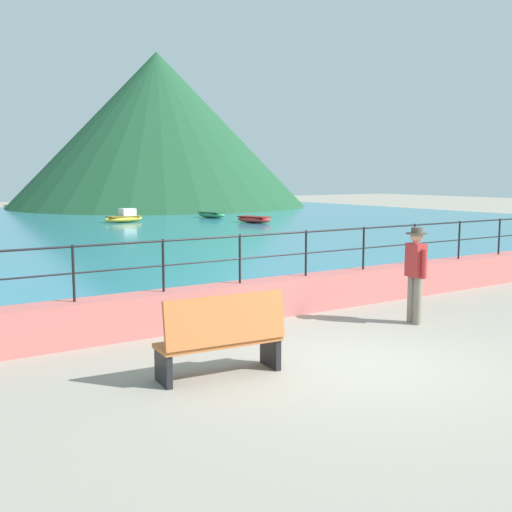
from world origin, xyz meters
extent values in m
plane|color=gray|center=(0.00, 0.00, 0.00)|extent=(120.00, 120.00, 0.00)
cube|color=#BC605B|center=(0.00, 3.20, 0.35)|extent=(20.00, 0.56, 0.70)
cylinder|color=black|center=(-3.07, 3.20, 1.15)|extent=(0.04, 0.04, 0.90)
cylinder|color=black|center=(-1.53, 3.20, 1.15)|extent=(0.04, 0.04, 0.90)
cylinder|color=black|center=(0.00, 3.20, 1.15)|extent=(0.04, 0.04, 0.90)
cylinder|color=black|center=(1.53, 3.20, 1.15)|extent=(0.04, 0.04, 0.90)
cylinder|color=black|center=(3.07, 3.20, 1.15)|extent=(0.04, 0.04, 0.90)
cylinder|color=black|center=(4.60, 3.20, 1.15)|extent=(0.04, 0.04, 0.90)
cylinder|color=black|center=(6.13, 3.20, 1.15)|extent=(0.04, 0.04, 0.90)
cylinder|color=black|center=(7.67, 3.20, 1.15)|extent=(0.04, 0.04, 0.90)
cylinder|color=black|center=(0.00, 3.20, 1.57)|extent=(18.40, 0.04, 0.04)
cylinder|color=black|center=(0.00, 3.20, 1.15)|extent=(18.40, 0.03, 0.03)
cone|color=#1E4C2D|center=(16.35, 42.41, 6.41)|extent=(24.82, 24.82, 12.82)
cube|color=#B76633|center=(-1.92, 0.64, 0.46)|extent=(1.74, 0.67, 0.06)
cube|color=#B76633|center=(-1.94, 0.42, 0.81)|extent=(1.71, 0.30, 0.64)
cube|color=black|center=(-2.71, 0.71, 0.22)|extent=(0.12, 0.47, 0.43)
cube|color=black|center=(-1.14, 0.57, 0.22)|extent=(0.12, 0.47, 0.43)
cylinder|color=slate|center=(2.50, 1.17, 0.43)|extent=(0.15, 0.15, 0.86)
cylinder|color=slate|center=(2.53, 1.35, 0.43)|extent=(0.15, 0.15, 0.86)
cube|color=#B22D2D|center=(2.52, 1.26, 1.16)|extent=(0.28, 0.39, 0.60)
cylinder|color=#B22D2D|center=(2.47, 1.02, 1.12)|extent=(0.09, 0.09, 0.52)
cylinder|color=#B22D2D|center=(2.56, 1.49, 1.12)|extent=(0.09, 0.09, 0.52)
sphere|color=tan|center=(2.52, 1.26, 1.59)|extent=(0.22, 0.22, 0.22)
cylinder|color=#4C4238|center=(2.52, 1.26, 1.64)|extent=(0.38, 0.38, 0.02)
cylinder|color=#4C4238|center=(2.52, 1.26, 1.70)|extent=(0.20, 0.20, 0.10)
cylinder|color=#4C4C51|center=(-0.68, 2.20, 0.30)|extent=(0.24, 0.24, 0.59)
ellipsoid|color=#338C59|center=(12.93, 27.28, 0.24)|extent=(1.33, 2.43, 0.36)
cube|color=#1C4D31|center=(12.93, 27.28, 0.39)|extent=(1.11, 1.95, 0.06)
ellipsoid|color=gold|center=(6.98, 26.73, 0.24)|extent=(2.39, 1.16, 0.36)
cube|color=brown|center=(6.98, 26.73, 0.39)|extent=(1.92, 0.97, 0.06)
cube|color=silver|center=(7.23, 26.76, 0.62)|extent=(0.87, 0.72, 0.40)
ellipsoid|color=red|center=(12.86, 22.36, 0.24)|extent=(1.50, 2.46, 0.36)
cube|color=maroon|center=(12.86, 22.36, 0.39)|extent=(1.25, 1.98, 0.06)
camera|label=1|loc=(-5.96, -6.38, 2.67)|focal=43.62mm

